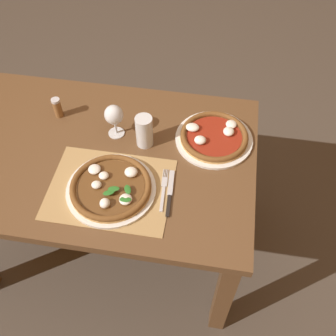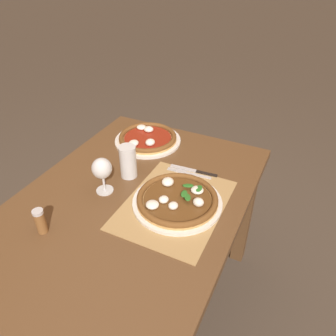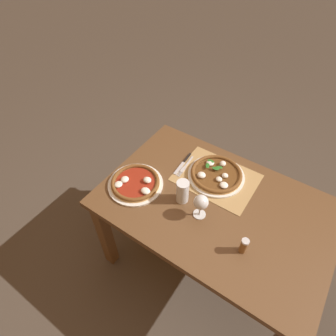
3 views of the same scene
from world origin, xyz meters
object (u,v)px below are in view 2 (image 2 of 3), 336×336
(pizza_near, at_px, (177,199))
(fork, at_px, (189,173))
(pizza_far, at_px, (148,138))
(knife, at_px, (193,171))
(wine_glass, at_px, (102,170))
(pint_glass, at_px, (128,162))
(pepper_shaker, at_px, (40,221))

(pizza_near, distance_m, fork, 0.20)
(pizza_near, bearing_deg, pizza_far, 42.07)
(pizza_far, height_order, knife, pizza_far)
(wine_glass, xyz_separation_m, pint_glass, (0.13, -0.03, -0.04))
(pizza_near, distance_m, wine_glass, 0.32)
(pint_glass, bearing_deg, pizza_far, 12.90)
(wine_glass, xyz_separation_m, pepper_shaker, (-0.28, 0.07, -0.06))
(fork, bearing_deg, pint_glass, 117.57)
(pizza_near, height_order, pizza_far, pizza_near)
(pizza_near, distance_m, knife, 0.23)
(pizza_near, height_order, pepper_shaker, pepper_shaker)
(pizza_far, bearing_deg, fork, -119.54)
(pizza_far, xyz_separation_m, wine_glass, (-0.42, -0.03, 0.09))
(pizza_far, distance_m, fork, 0.34)
(fork, xyz_separation_m, pepper_shaker, (-0.53, 0.33, 0.04))
(pint_glass, relative_size, fork, 0.72)
(pint_glass, bearing_deg, pepper_shaker, 166.38)
(pint_glass, height_order, pepper_shaker, pint_glass)
(wine_glass, distance_m, pepper_shaker, 0.29)
(pizza_near, bearing_deg, pint_glass, 73.40)
(wine_glass, xyz_separation_m, fork, (0.25, -0.26, -0.10))
(pint_glass, bearing_deg, fork, -62.43)
(pizza_near, relative_size, knife, 1.61)
(knife, bearing_deg, wine_glass, 135.50)
(wine_glass, relative_size, knife, 0.72)
(fork, bearing_deg, pepper_shaker, 148.30)
(pizza_near, xyz_separation_m, wine_glass, (-0.05, 0.30, 0.08))
(pizza_near, height_order, knife, pizza_near)
(wine_glass, height_order, knife, wine_glass)
(pizza_near, height_order, fork, pizza_near)
(pint_glass, relative_size, pepper_shaker, 1.49)
(pint_glass, height_order, knife, pint_glass)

